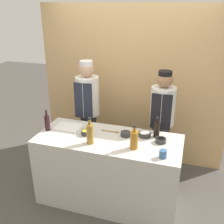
# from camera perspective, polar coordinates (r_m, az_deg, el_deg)

# --- Properties ---
(ground_plane) EXTENTS (14.00, 14.00, 0.00)m
(ground_plane) POSITION_cam_1_polar(r_m,az_deg,el_deg) (3.65, -0.73, -18.22)
(ground_plane) COLOR #4C4742
(cabinet_wall) EXTENTS (2.89, 0.18, 2.40)m
(cabinet_wall) POSITION_cam_1_polar(r_m,az_deg,el_deg) (4.11, 4.48, 5.76)
(cabinet_wall) COLOR tan
(cabinet_wall) RESTS_ON ground_plane
(counter) EXTENTS (1.74, 0.74, 0.90)m
(counter) POSITION_cam_1_polar(r_m,az_deg,el_deg) (3.38, -0.77, -12.45)
(counter) COLOR beige
(counter) RESTS_ON ground_plane
(sauce_bowl_green) EXTENTS (0.13, 0.13, 0.05)m
(sauce_bowl_green) POSITION_cam_1_polar(r_m,az_deg,el_deg) (3.09, 10.56, -6.05)
(sauce_bowl_green) COLOR #2D2D2D
(sauce_bowl_green) RESTS_ON counter
(sauce_bowl_white) EXTENTS (0.15, 0.15, 0.05)m
(sauce_bowl_white) POSITION_cam_1_polar(r_m,az_deg,el_deg) (3.19, 7.12, -4.75)
(sauce_bowl_white) COLOR #2D2D2D
(sauce_bowl_white) RESTS_ON counter
(sauce_bowl_brown) EXTENTS (0.12, 0.12, 0.05)m
(sauce_bowl_brown) POSITION_cam_1_polar(r_m,az_deg,el_deg) (3.18, 2.99, -4.72)
(sauce_bowl_brown) COLOR #2D2D2D
(sauce_bowl_brown) RESTS_ON counter
(sauce_bowl_yellow) EXTENTS (0.12, 0.12, 0.06)m
(sauce_bowl_yellow) POSITION_cam_1_polar(r_m,az_deg,el_deg) (3.22, -5.65, -4.39)
(sauce_bowl_yellow) COLOR #2D2D2D
(sauce_bowl_yellow) RESTS_ON counter
(cutting_board) EXTENTS (0.33, 0.24, 0.02)m
(cutting_board) POSITION_cam_1_polar(r_m,az_deg,el_deg) (3.43, -9.48, -3.25)
(cutting_board) COLOR white
(cutting_board) RESTS_ON counter
(bottle_vinegar) EXTENTS (0.08, 0.08, 0.32)m
(bottle_vinegar) POSITION_cam_1_polar(r_m,az_deg,el_deg) (2.98, -4.82, -4.66)
(bottle_vinegar) COLOR olive
(bottle_vinegar) RESTS_ON counter
(bottle_amber) EXTENTS (0.09, 0.09, 0.28)m
(bottle_amber) POSITION_cam_1_polar(r_m,az_deg,el_deg) (2.89, 4.82, -5.97)
(bottle_amber) COLOR #9E661E
(bottle_amber) RESTS_ON counter
(bottle_wine) EXTENTS (0.06, 0.06, 0.27)m
(bottle_wine) POSITION_cam_1_polar(r_m,az_deg,el_deg) (3.38, -13.92, -2.23)
(bottle_wine) COLOR black
(bottle_wine) RESTS_ON counter
(bottle_soy) EXTENTS (0.07, 0.07, 0.26)m
(bottle_soy) POSITION_cam_1_polar(r_m,az_deg,el_deg) (3.17, 9.71, -3.70)
(bottle_soy) COLOR black
(bottle_soy) RESTS_ON counter
(cup_blue) EXTENTS (0.08, 0.08, 0.09)m
(cup_blue) POSITION_cam_1_polar(r_m,az_deg,el_deg) (2.80, 11.03, -8.95)
(cup_blue) COLOR #386093
(cup_blue) RESTS_ON counter
(wooden_spoon) EXTENTS (0.23, 0.04, 0.02)m
(wooden_spoon) POSITION_cam_1_polar(r_m,az_deg,el_deg) (3.28, -0.02, -4.19)
(wooden_spoon) COLOR #B2844C
(wooden_spoon) RESTS_ON counter
(chef_left) EXTENTS (0.33, 0.33, 1.66)m
(chef_left) POSITION_cam_1_polar(r_m,az_deg,el_deg) (3.89, -5.24, 0.18)
(chef_left) COLOR #28282D
(chef_left) RESTS_ON ground_plane
(chef_right) EXTENTS (0.33, 0.33, 1.59)m
(chef_right) POSITION_cam_1_polar(r_m,az_deg,el_deg) (3.65, 10.69, -2.33)
(chef_right) COLOR #28282D
(chef_right) RESTS_ON ground_plane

